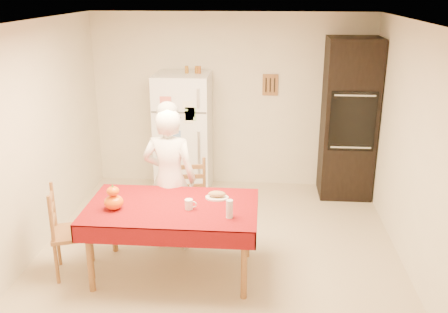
# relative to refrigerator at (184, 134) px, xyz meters

# --- Properties ---
(floor) EXTENTS (4.50, 4.50, 0.00)m
(floor) POSITION_rel_refrigerator_xyz_m (0.65, -1.88, -0.85)
(floor) COLOR #C3B28D
(floor) RESTS_ON ground
(room_shell) EXTENTS (4.02, 4.52, 2.51)m
(room_shell) POSITION_rel_refrigerator_xyz_m (0.65, -1.88, 0.77)
(room_shell) COLOR beige
(room_shell) RESTS_ON ground
(refrigerator) EXTENTS (0.75, 0.74, 1.70)m
(refrigerator) POSITION_rel_refrigerator_xyz_m (0.00, 0.00, 0.00)
(refrigerator) COLOR white
(refrigerator) RESTS_ON floor
(oven_cabinet) EXTENTS (0.70, 0.62, 2.20)m
(oven_cabinet) POSITION_rel_refrigerator_xyz_m (2.28, 0.05, 0.25)
(oven_cabinet) COLOR black
(oven_cabinet) RESTS_ON floor
(dining_table) EXTENTS (1.70, 1.00, 0.76)m
(dining_table) POSITION_rel_refrigerator_xyz_m (0.23, -2.21, -0.16)
(dining_table) COLOR brown
(dining_table) RESTS_ON floor
(chair_far) EXTENTS (0.48, 0.46, 0.95)m
(chair_far) POSITION_rel_refrigerator_xyz_m (0.28, -1.41, -0.34)
(chair_far) COLOR brown
(chair_far) RESTS_ON floor
(chair_left) EXTENTS (0.52, 0.53, 0.95)m
(chair_left) POSITION_rel_refrigerator_xyz_m (-0.86, -2.29, -0.34)
(chair_left) COLOR brown
(chair_left) RESTS_ON floor
(seated_woman) EXTENTS (0.62, 0.44, 1.63)m
(seated_woman) POSITION_rel_refrigerator_xyz_m (0.10, -1.64, -0.04)
(seated_woman) COLOR white
(seated_woman) RESTS_ON floor
(coffee_mug) EXTENTS (0.08, 0.08, 0.10)m
(coffee_mug) POSITION_rel_refrigerator_xyz_m (0.41, -2.27, -0.04)
(coffee_mug) COLOR white
(coffee_mug) RESTS_ON dining_table
(pumpkin_lower) EXTENTS (0.19, 0.19, 0.14)m
(pumpkin_lower) POSITION_rel_refrigerator_xyz_m (-0.32, -2.33, -0.02)
(pumpkin_lower) COLOR red
(pumpkin_lower) RESTS_ON dining_table
(pumpkin_upper) EXTENTS (0.12, 0.12, 0.09)m
(pumpkin_upper) POSITION_rel_refrigerator_xyz_m (-0.32, -2.33, 0.10)
(pumpkin_upper) COLOR #DD3A05
(pumpkin_upper) RESTS_ON pumpkin_lower
(wine_glass) EXTENTS (0.07, 0.07, 0.18)m
(wine_glass) POSITION_rel_refrigerator_xyz_m (0.82, -2.42, -0.00)
(wine_glass) COLOR silver
(wine_glass) RESTS_ON dining_table
(bread_plate) EXTENTS (0.24, 0.24, 0.02)m
(bread_plate) POSITION_rel_refrigerator_xyz_m (0.66, -2.00, -0.08)
(bread_plate) COLOR white
(bread_plate) RESTS_ON dining_table
(bread_loaf) EXTENTS (0.18, 0.10, 0.06)m
(bread_loaf) POSITION_rel_refrigerator_xyz_m (0.66, -2.00, -0.04)
(bread_loaf) COLOR tan
(bread_loaf) RESTS_ON bread_plate
(spice_jar_left) EXTENTS (0.05, 0.05, 0.10)m
(spice_jar_left) POSITION_rel_refrigerator_xyz_m (0.06, 0.05, 0.90)
(spice_jar_left) COLOR #8F5D1A
(spice_jar_left) RESTS_ON refrigerator
(spice_jar_mid) EXTENTS (0.05, 0.05, 0.10)m
(spice_jar_mid) POSITION_rel_refrigerator_xyz_m (0.19, 0.05, 0.90)
(spice_jar_mid) COLOR brown
(spice_jar_mid) RESTS_ON refrigerator
(spice_jar_right) EXTENTS (0.05, 0.05, 0.10)m
(spice_jar_right) POSITION_rel_refrigerator_xyz_m (0.23, 0.05, 0.90)
(spice_jar_right) COLOR #954D1B
(spice_jar_right) RESTS_ON refrigerator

